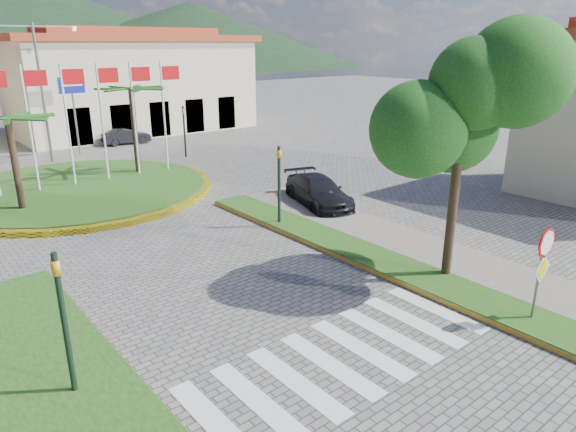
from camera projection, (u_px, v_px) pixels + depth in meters
sidewalk_right at (551, 307)px, 13.95m from camera, size 4.00×28.00×0.15m
verge_right at (529, 321)px, 13.22m from camera, size 1.60×28.00×0.18m
crosswalk at (342, 358)px, 11.83m from camera, size 8.00×3.00×0.01m
roundabout_island at (80, 188)px, 24.96m from camera, size 12.70×12.70×6.00m
stop_sign at (543, 260)px, 12.71m from camera, size 0.80×0.11×2.65m
deciduous_tree at (463, 108)px, 14.21m from camera, size 3.60×3.60×6.80m
traffic_light_left at (63, 313)px, 9.92m from camera, size 0.15×0.18×3.20m
traffic_light_right at (279, 178)px, 19.77m from camera, size 0.15×0.18×3.20m
traffic_light_far at (184, 126)px, 32.13m from camera, size 0.18×0.15×3.20m
direction_sign_east at (73, 99)px, 32.26m from camera, size 1.60×0.14×5.20m
street_lamp_centre at (41, 86)px, 30.04m from camera, size 4.80×0.16×8.00m
building_right at (133, 82)px, 41.49m from camera, size 19.08×9.54×8.05m
hill_far_east at (191, 35)px, 146.97m from camera, size 120.00×120.00×18.00m
car_dark_b at (126, 136)px, 36.75m from camera, size 3.43×1.40×1.11m
car_side_right at (318, 192)px, 22.72m from camera, size 3.08×4.83×1.30m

